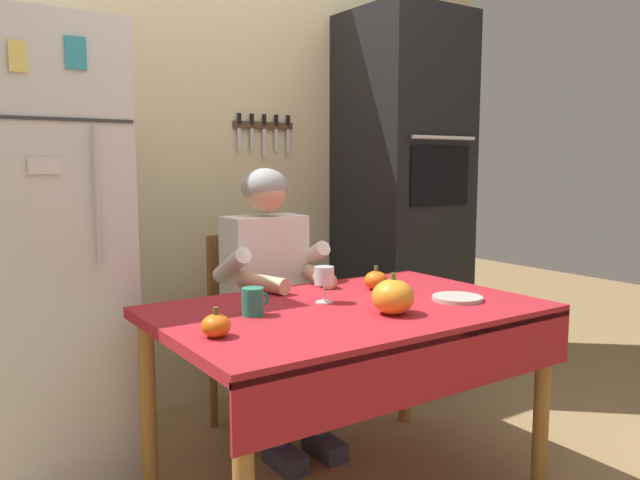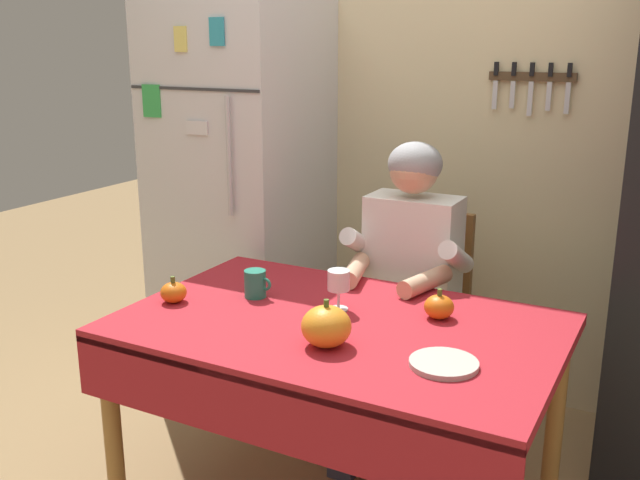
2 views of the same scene
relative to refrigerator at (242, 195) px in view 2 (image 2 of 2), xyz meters
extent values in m
cube|color=beige|center=(1.00, 0.39, 0.40)|extent=(3.70, 0.10, 2.60)
cube|color=#4C3823|center=(1.25, 0.33, 0.57)|extent=(0.36, 0.02, 0.04)
cube|color=silver|center=(1.10, 0.32, 0.49)|extent=(0.02, 0.01, 0.12)
cube|color=black|center=(1.10, 0.32, 0.60)|extent=(0.02, 0.01, 0.06)
cube|color=silver|center=(1.18, 0.32, 0.49)|extent=(0.02, 0.01, 0.11)
cube|color=black|center=(1.18, 0.32, 0.60)|extent=(0.02, 0.01, 0.06)
cube|color=silver|center=(1.25, 0.32, 0.48)|extent=(0.02, 0.01, 0.14)
cube|color=black|center=(1.25, 0.32, 0.60)|extent=(0.02, 0.01, 0.06)
cube|color=silver|center=(1.33, 0.32, 0.49)|extent=(0.02, 0.01, 0.12)
cube|color=black|center=(1.33, 0.32, 0.60)|extent=(0.02, 0.01, 0.06)
cube|color=silver|center=(1.40, 0.32, 0.49)|extent=(0.02, 0.01, 0.13)
cube|color=black|center=(1.40, 0.32, 0.60)|extent=(0.02, 0.01, 0.06)
cube|color=silver|center=(0.00, 0.00, 0.00)|extent=(0.68, 0.68, 1.80)
cylinder|color=silver|center=(0.19, -0.36, 0.25)|extent=(0.02, 0.02, 0.50)
cube|color=#333335|center=(0.00, -0.34, 0.52)|extent=(0.67, 0.01, 0.01)
cube|color=teal|center=(0.14, -0.35, 0.75)|extent=(0.07, 0.01, 0.11)
cube|color=#E5D666|center=(-0.05, -0.35, 0.72)|extent=(0.06, 0.01, 0.10)
cube|color=green|center=(-0.22, -0.35, 0.46)|extent=(0.09, 0.02, 0.14)
cube|color=silver|center=(0.02, -0.35, 0.36)|extent=(0.11, 0.01, 0.06)
cylinder|color=#9E6B33|center=(0.31, -1.25, -0.55)|extent=(0.06, 0.06, 0.70)
cylinder|color=#9E6B33|center=(0.31, -0.47, -0.55)|extent=(0.06, 0.06, 0.70)
cylinder|color=#9E6B33|center=(1.59, -0.47, -0.55)|extent=(0.06, 0.06, 0.70)
cube|color=#A81E28|center=(0.95, -0.86, -0.18)|extent=(1.40, 0.90, 0.04)
cube|color=#A81E28|center=(0.95, -1.30, -0.28)|extent=(1.40, 0.01, 0.20)
cube|color=brown|center=(0.96, -0.17, -0.47)|extent=(0.40, 0.40, 0.04)
cube|color=brown|center=(0.96, 0.01, -0.21)|extent=(0.36, 0.04, 0.48)
cylinder|color=brown|center=(0.79, -0.34, -0.69)|extent=(0.04, 0.04, 0.41)
cylinder|color=brown|center=(0.79, 0.00, -0.69)|extent=(0.04, 0.04, 0.41)
cylinder|color=brown|center=(1.13, -0.34, -0.69)|extent=(0.04, 0.04, 0.41)
cylinder|color=brown|center=(1.13, 0.00, -0.69)|extent=(0.04, 0.04, 0.41)
cube|color=#38384C|center=(0.86, -0.55, -0.86)|extent=(0.10, 0.22, 0.08)
cube|color=#38384C|center=(1.06, -0.55, -0.86)|extent=(0.10, 0.22, 0.08)
cylinder|color=#38384C|center=(0.86, -0.49, -0.67)|extent=(0.09, 0.09, 0.38)
cylinder|color=#38384C|center=(1.06, -0.49, -0.67)|extent=(0.09, 0.09, 0.38)
cube|color=#38384C|center=(0.87, -0.33, -0.40)|extent=(0.12, 0.40, 0.11)
cube|color=#38384C|center=(1.05, -0.33, -0.40)|extent=(0.12, 0.40, 0.11)
cube|color=white|center=(0.96, -0.21, -0.11)|extent=(0.36, 0.20, 0.48)
cylinder|color=white|center=(0.76, -0.28, -0.07)|extent=(0.07, 0.26, 0.18)
cylinder|color=white|center=(1.16, -0.28, -0.07)|extent=(0.07, 0.26, 0.18)
cylinder|color=#D8A884|center=(0.82, -0.45, -0.13)|extent=(0.13, 0.27, 0.07)
cylinder|color=#D8A884|center=(1.10, -0.45, -0.13)|extent=(0.13, 0.27, 0.07)
sphere|color=#D8A884|center=(0.96, -0.23, 0.24)|extent=(0.19, 0.19, 0.19)
ellipsoid|color=#99999E|center=(0.96, -0.22, 0.26)|extent=(0.21, 0.21, 0.17)
cylinder|color=#237F66|center=(0.59, -0.79, -0.11)|extent=(0.08, 0.08, 0.10)
torus|color=#237F66|center=(0.63, -0.79, -0.11)|extent=(0.05, 0.01, 0.05)
cylinder|color=white|center=(0.90, -0.77, -0.16)|extent=(0.07, 0.07, 0.01)
cylinder|color=white|center=(0.90, -0.77, -0.12)|extent=(0.01, 0.01, 0.07)
cylinder|color=white|center=(0.90, -0.77, -0.05)|extent=(0.08, 0.08, 0.07)
ellipsoid|color=orange|center=(0.37, -0.97, -0.12)|extent=(0.09, 0.09, 0.07)
cylinder|color=#4C6023|center=(0.37, -0.97, -0.08)|extent=(0.02, 0.02, 0.02)
ellipsoid|color=orange|center=(1.23, -0.68, -0.12)|extent=(0.10, 0.10, 0.08)
cylinder|color=#4C6023|center=(1.23, -0.68, -0.07)|extent=(0.02, 0.02, 0.02)
ellipsoid|color=orange|center=(1.00, -1.05, -0.10)|extent=(0.15, 0.15, 0.12)
cylinder|color=#4C6023|center=(1.00, -1.05, -0.03)|extent=(0.02, 0.02, 0.02)
cylinder|color=#B7B2A8|center=(1.36, -1.02, -0.15)|extent=(0.19, 0.19, 0.02)
camera|label=1|loc=(-0.41, -2.68, 0.37)|focal=35.02mm
camera|label=2|loc=(1.91, -2.80, 0.71)|focal=40.26mm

